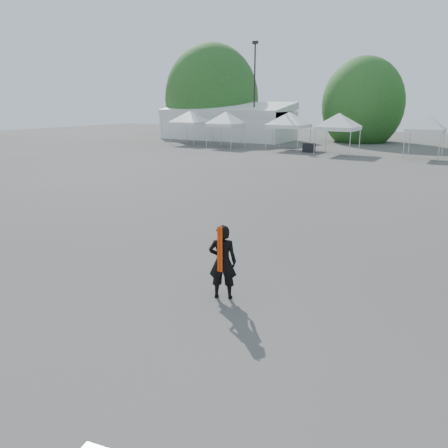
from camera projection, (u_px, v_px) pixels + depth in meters
The scene contains 12 objects.
ground at pixel (265, 274), 10.94m from camera, with size 120.00×120.00×0.00m, color #474442.
marquee at pixel (227, 122), 50.22m from camera, with size 15.00×6.25×4.23m.
light_pole_west at pixel (254, 87), 46.38m from camera, with size 0.60×0.25×10.30m.
tree_far_w at pixel (212, 99), 54.00m from camera, with size 4.80×4.80×7.30m.
tree_mid_w at pixel (363, 105), 46.83m from camera, with size 4.16×4.16×6.33m.
tent_a at pixel (190, 114), 44.48m from camera, with size 4.50×4.50×3.88m.
tent_b at pixel (226, 114), 41.36m from camera, with size 4.10×4.10×3.88m.
tent_c at pixel (289, 115), 39.36m from camera, with size 4.61×4.61×3.88m.
tent_d at pixel (339, 116), 35.75m from camera, with size 4.40×4.40×3.88m.
tent_e at pixel (427, 118), 32.78m from camera, with size 3.74×3.74×3.88m.
man at pixel (223, 262), 9.42m from camera, with size 0.72×0.61×1.67m.
crate_west at pixel (309, 148), 37.69m from camera, with size 0.97×0.76×0.76m, color black.
Camera 1 is at (4.40, -9.25, 4.16)m, focal length 35.00 mm.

